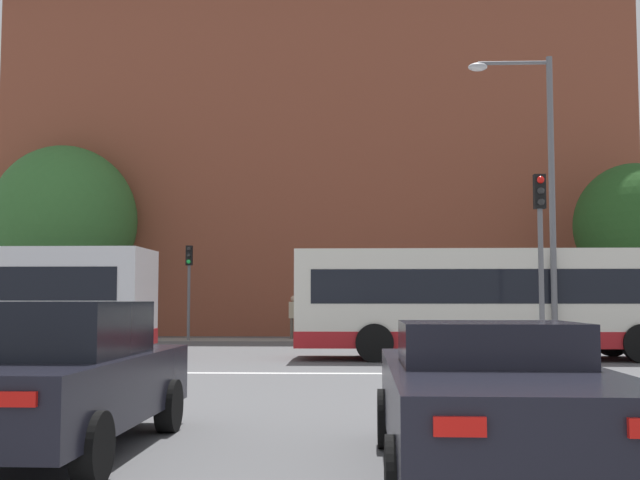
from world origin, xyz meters
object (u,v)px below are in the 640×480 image
Objects in this scene: street_lamp_junction at (538,176)px; pedestrian_waiting at (294,313)px; traffic_light_near_right at (541,239)px; bus_crossing_lead at (498,301)px; car_saloon_left at (56,377)px; traffic_light_far_left at (189,276)px; car_roadster_right at (492,399)px.

pedestrian_waiting is (-7.27, 12.50, -3.77)m from street_lamp_junction.
bus_crossing_lead is at bearing 94.83° from traffic_light_near_right.
traffic_light_far_left reaches higher than car_saloon_left.
bus_crossing_lead is 1.39× the size of street_lamp_junction.
traffic_light_far_left reaches higher than bus_crossing_lead.
street_lamp_junction is at bearing -60.73° from pedestrian_waiting.
traffic_light_far_left is at bearing -162.99° from pedestrian_waiting.
car_saloon_left is 15.31m from street_lamp_junction.
traffic_light_near_right is at bearing -66.44° from pedestrian_waiting.
bus_crossing_lead is (2.78, 14.87, 0.87)m from car_roadster_right.
traffic_light_far_left is 0.84× the size of traffic_light_near_right.
bus_crossing_lead is 2.92× the size of traffic_light_far_left.
traffic_light_far_left is at bearing 99.04° from car_saloon_left.
car_roadster_right is at bearing 169.40° from bus_crossing_lead.
car_roadster_right is at bearing -12.75° from car_saloon_left.
car_roadster_right is 2.74× the size of pedestrian_waiting.
bus_crossing_lead is at bearing 120.88° from street_lamp_junction.
pedestrian_waiting is at bearing 89.13° from car_saloon_left.
car_saloon_left is 24.92m from pedestrian_waiting.
traffic_light_near_right reaches higher than bus_crossing_lead.
car_roadster_right is 1.09× the size of traffic_light_near_right.
traffic_light_far_left is 17.34m from traffic_light_near_right.
pedestrian_waiting is (-3.65, 25.97, 0.35)m from car_roadster_right.
traffic_light_far_left reaches higher than car_roadster_right.
car_roadster_right is at bearing -105.54° from traffic_light_near_right.
street_lamp_junction is (0.84, -1.40, 3.24)m from bus_crossing_lead.
car_saloon_left is 0.41× the size of bus_crossing_lead.
street_lamp_junction is at bearing -44.38° from traffic_light_far_left.
car_saloon_left is at bearing -126.66° from traffic_light_near_right.
street_lamp_junction is (3.62, 13.48, 4.11)m from car_roadster_right.
traffic_light_near_right reaches higher than pedestrian_waiting.
car_saloon_left is 0.57× the size of street_lamp_junction.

